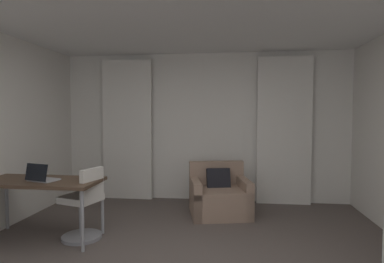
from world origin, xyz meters
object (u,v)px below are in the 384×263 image
Objects in this scene: armchair at (219,197)px; desk at (41,185)px; laptop at (42,177)px; desk_chair at (84,207)px.

armchair is 0.70× the size of desk.
laptop is (-2.06, -1.31, 0.51)m from armchair.
laptop is at bearing -147.44° from armchair.
laptop reaches higher than desk.
armchair is 1.14× the size of desk_chair.
armchair is at bearing 32.56° from laptop.
laptop is (-0.46, -0.14, 0.39)m from desk_chair.
desk is at bearing 131.37° from laptop.
desk_chair is at bearing 8.22° from desk.
desk is 1.63× the size of desk_chair.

